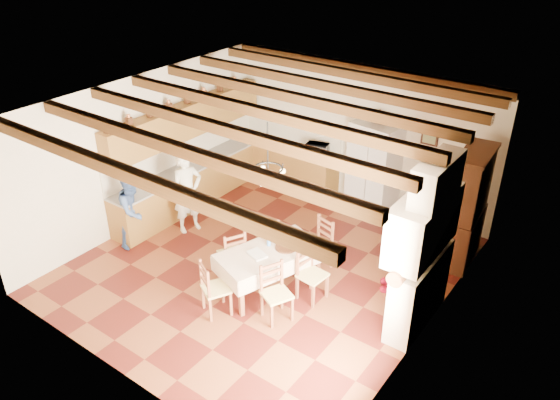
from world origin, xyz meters
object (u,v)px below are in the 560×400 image
(chair_left_near, at_px, (232,253))
(chair_end_near, at_px, (216,288))
(chair_end_far, at_px, (318,244))
(chair_left_far, at_px, (264,242))
(refrigerator, at_px, (376,166))
(dining_table, at_px, (269,255))
(chair_right_far, at_px, (313,274))
(person_woman_red, at_px, (396,249))
(hutch, at_px, (468,208))
(person_woman_blue, at_px, (134,209))
(microwave, at_px, (317,150))
(chair_right_near, at_px, (277,294))
(person_man, at_px, (187,192))

(chair_left_near, xyz_separation_m, chair_end_near, (0.42, -0.88, 0.00))
(chair_end_far, bearing_deg, chair_left_far, -132.74)
(refrigerator, distance_m, dining_table, 3.56)
(chair_end_far, bearing_deg, chair_right_far, -47.46)
(chair_left_far, bearing_deg, chair_left_near, -5.42)
(chair_left_near, xyz_separation_m, person_woman_red, (2.41, 1.34, 0.31))
(hutch, height_order, dining_table, hutch)
(chair_right_far, bearing_deg, person_woman_blue, 105.41)
(microwave, bearing_deg, chair_left_near, -95.50)
(refrigerator, height_order, chair_left_far, refrigerator)
(chair_left_near, distance_m, chair_end_far, 1.53)
(person_woman_blue, xyz_separation_m, person_woman_red, (4.57, 1.61, 0.04))
(chair_left_near, xyz_separation_m, chair_left_far, (0.25, 0.60, 0.00))
(chair_end_far, bearing_deg, person_woman_red, 25.09)
(chair_right_near, relative_size, chair_end_far, 1.00)
(chair_left_far, distance_m, microwave, 3.10)
(chair_left_near, bearing_deg, person_woman_blue, -55.90)
(refrigerator, distance_m, chair_end_near, 4.58)
(person_woman_red, bearing_deg, chair_right_far, -66.70)
(chair_end_far, height_order, person_woman_red, person_woman_red)
(chair_right_far, xyz_separation_m, chair_end_far, (-0.41, 0.80, 0.00))
(person_man, height_order, microwave, person_man)
(dining_table, xyz_separation_m, person_woman_red, (1.69, 1.22, 0.12))
(refrigerator, height_order, hutch, hutch)
(chair_left_near, distance_m, person_woman_red, 2.77)
(person_woman_blue, height_order, person_woman_red, person_woman_red)
(refrigerator, height_order, person_woman_red, refrigerator)
(chair_right_near, distance_m, person_woman_blue, 3.46)
(refrigerator, xyz_separation_m, chair_right_near, (0.46, -4.10, -0.49))
(hutch, relative_size, chair_left_near, 2.25)
(chair_end_near, xyz_separation_m, person_man, (-2.13, 1.57, 0.36))
(chair_left_near, distance_m, microwave, 3.63)
(hutch, xyz_separation_m, chair_left_near, (-3.03, -2.87, -0.60))
(refrigerator, bearing_deg, person_man, -122.95)
(chair_end_far, relative_size, person_woman_red, 0.61)
(chair_left_far, xyz_separation_m, person_woman_blue, (-2.41, -0.87, 0.27))
(chair_left_far, bearing_deg, person_man, -75.82)
(chair_right_near, height_order, person_woman_red, person_woman_red)
(chair_right_far, relative_size, chair_end_far, 1.00)
(person_woman_red, bearing_deg, hutch, 133.96)
(person_woman_red, bearing_deg, chair_left_near, -85.11)
(chair_right_far, relative_size, person_man, 0.57)
(chair_left_near, bearing_deg, person_woman_red, 146.01)
(dining_table, bearing_deg, chair_left_far, 134.09)
(chair_right_far, xyz_separation_m, microwave, (-2.01, 3.24, 0.55))
(chair_end_far, bearing_deg, chair_left_near, -118.28)
(chair_left_far, bearing_deg, chair_end_far, 138.74)
(person_man, bearing_deg, chair_end_near, -107.63)
(person_man, bearing_deg, chair_left_near, -93.28)
(chair_left_near, xyz_separation_m, person_man, (-1.71, 0.69, 0.36))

